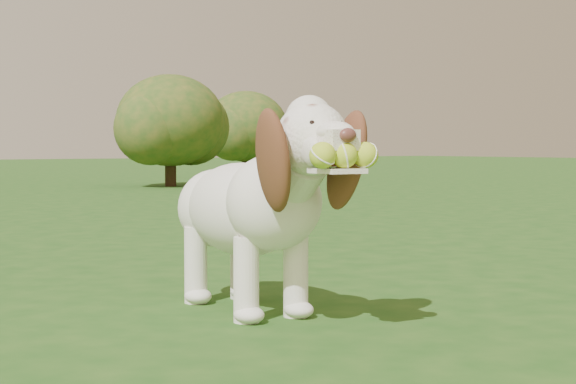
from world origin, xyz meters
TOP-DOWN VIEW (x-y plane):
  - ground at (0.00, 0.00)m, footprint 80.00×80.00m
  - dog at (0.32, -0.41)m, footprint 0.50×1.30m
  - shrub_h at (8.49, 12.46)m, footprint 1.76×1.76m
  - shrub_f at (5.20, 9.61)m, footprint 1.77×1.77m

SIDE VIEW (x-z plane):
  - ground at x=0.00m, z-range 0.00..0.00m
  - dog at x=0.32m, z-range 0.03..0.87m
  - shrub_h at x=8.49m, z-range 0.16..1.99m
  - shrub_f at x=5.20m, z-range 0.16..2.00m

